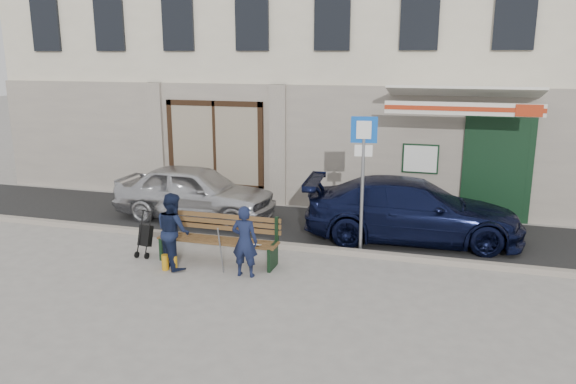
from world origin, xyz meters
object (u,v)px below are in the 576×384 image
at_px(car_silver, 195,192).
at_px(parking_sign, 363,162).
at_px(woman, 173,231).
at_px(stroller, 145,237).
at_px(bench, 216,239).
at_px(car_navy, 412,210).
at_px(man, 245,241).

distance_m(car_silver, parking_sign, 4.66).
distance_m(woman, stroller, 1.00).
xyz_separation_m(bench, stroller, (-1.50, -0.08, -0.06)).
bearing_deg(car_navy, bench, 119.70).
xyz_separation_m(car_navy, woman, (-4.21, -2.94, 0.05)).
height_order(car_silver, woman, woman).
distance_m(car_navy, parking_sign, 1.89).
bearing_deg(parking_sign, stroller, -169.19).
distance_m(car_silver, woman, 3.28).
distance_m(car_silver, man, 4.01).
relative_size(man, stroller, 1.46).
xyz_separation_m(parking_sign, bench, (-2.62, -1.33, -1.42)).
relative_size(bench, stroller, 2.64).
relative_size(car_silver, parking_sign, 1.42).
relative_size(car_silver, stroller, 4.36).
height_order(car_silver, bench, car_silver).
xyz_separation_m(parking_sign, stroller, (-4.12, -1.41, -1.48)).
bearing_deg(car_navy, man, 132.19).
xyz_separation_m(bench, man, (0.80, -0.52, 0.21)).
distance_m(bench, man, 0.97).
height_order(bench, stroller, bench).
relative_size(car_navy, parking_sign, 1.67).
bearing_deg(man, parking_sign, -135.51).
bearing_deg(car_silver, stroller, -175.40).
distance_m(car_silver, car_navy, 5.25).
bearing_deg(man, car_silver, -52.55).
xyz_separation_m(car_silver, man, (2.49, -3.14, -0.01)).
bearing_deg(man, bench, -33.88).
bearing_deg(bench, parking_sign, 27.00).
bearing_deg(man, car_navy, -133.83).
bearing_deg(car_silver, parking_sign, -106.10).
relative_size(car_navy, woman, 3.19).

